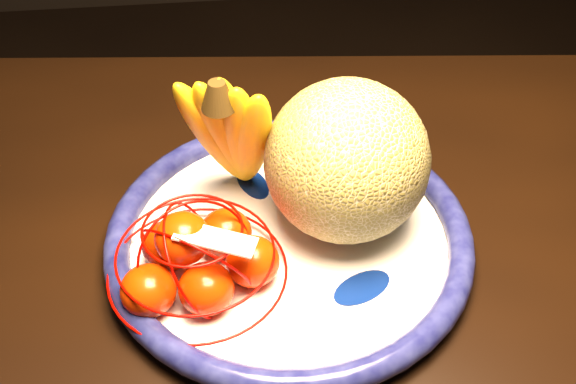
{
  "coord_description": "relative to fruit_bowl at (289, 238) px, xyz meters",
  "views": [
    {
      "loc": [
        0.27,
        -0.31,
        1.35
      ],
      "look_at": [
        0.33,
        0.2,
        0.87
      ],
      "focal_mm": 45.0,
      "sensor_mm": 36.0,
      "label": 1
    }
  ],
  "objects": [
    {
      "name": "fruit_bowl",
      "position": [
        0.0,
        0.0,
        0.0
      ],
      "size": [
        0.37,
        0.37,
        0.03
      ],
      "rotation": [
        0.0,
        0.0,
        -0.15
      ],
      "color": "white",
      "rests_on": "dining_table"
    },
    {
      "name": "cantaloupe",
      "position": [
        0.06,
        0.02,
        0.08
      ],
      "size": [
        0.16,
        0.16,
        0.16
      ],
      "primitive_type": "sphere",
      "color": "olive",
      "rests_on": "fruit_bowl"
    },
    {
      "name": "banana_bunch",
      "position": [
        -0.05,
        0.06,
        0.09
      ],
      "size": [
        0.12,
        0.12,
        0.19
      ],
      "rotation": [
        0.0,
        0.0,
        -0.35
      ],
      "color": "#FFBE09",
      "rests_on": "fruit_bowl"
    },
    {
      "name": "mandarin_bag",
      "position": [
        -0.09,
        -0.05,
        0.03
      ],
      "size": [
        0.19,
        0.19,
        0.11
      ],
      "rotation": [
        0.0,
        0.0,
        0.11
      ],
      "color": "#EE2C00",
      "rests_on": "fruit_bowl"
    },
    {
      "name": "price_tag",
      "position": [
        -0.07,
        -0.06,
        0.07
      ],
      "size": [
        0.08,
        0.05,
        0.01
      ],
      "primitive_type": "cube",
      "rotation": [
        -0.14,
        0.1,
        -0.33
      ],
      "color": "white",
      "rests_on": "mandarin_bag"
    }
  ]
}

